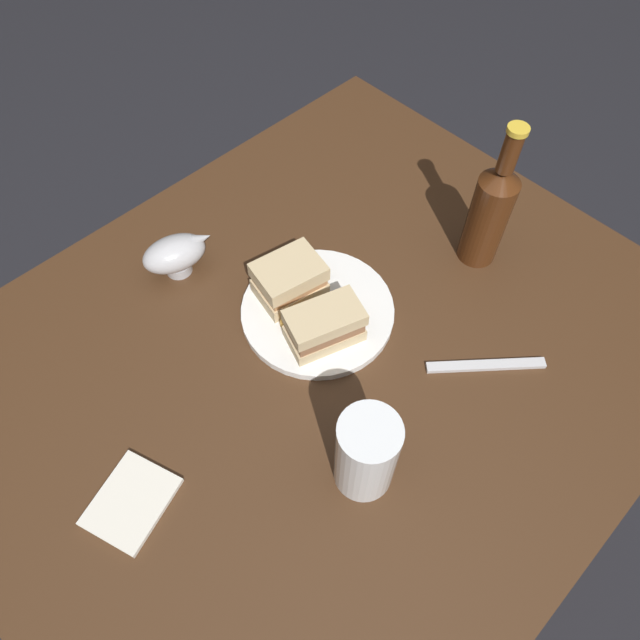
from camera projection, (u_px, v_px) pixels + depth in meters
ground_plane at (321, 492)px, 1.49m from camera, size 6.00×6.00×0.00m
dining_table at (322, 438)px, 1.19m from camera, size 1.09×0.91×0.73m
plate at (318, 311)px, 0.92m from camera, size 0.24×0.24×0.01m
sandwich_half_left at (289, 280)px, 0.90m from camera, size 0.12×0.10×0.07m
sandwich_half_right at (325, 326)px, 0.85m from camera, size 0.13×0.10×0.06m
potato_wedge_front at (305, 320)px, 0.89m from camera, size 0.03×0.05×0.02m
potato_wedge_middle at (295, 314)px, 0.89m from camera, size 0.05×0.03×0.02m
potato_wedge_back at (305, 320)px, 0.89m from camera, size 0.06×0.02×0.02m
pint_glass at (366, 456)px, 0.72m from camera, size 0.08×0.08×0.15m
gravy_boat at (175, 254)px, 0.94m from camera, size 0.13×0.09×0.07m
cider_bottle at (490, 211)px, 0.90m from camera, size 0.06×0.06×0.26m
napkin at (131, 502)px, 0.75m from camera, size 0.13×0.12×0.01m
fork at (486, 365)px, 0.87m from camera, size 0.15×0.13×0.01m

